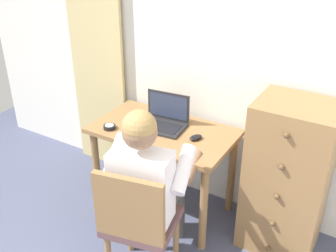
{
  "coord_description": "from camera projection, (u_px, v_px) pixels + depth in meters",
  "views": [
    {
      "loc": [
        1.11,
        -0.39,
        2.14
      ],
      "look_at": [
        -0.15,
        1.73,
        0.83
      ],
      "focal_mm": 42.76,
      "sensor_mm": 36.0,
      "label": 1
    }
  ],
  "objects": [
    {
      "name": "person_seated",
      "position": [
        149.0,
        180.0,
        2.47
      ],
      "size": [
        0.61,
        0.64,
        1.21
      ],
      "color": "#4C4C4C",
      "rests_on": "ground_plane"
    },
    {
      "name": "chair",
      "position": [
        138.0,
        221.0,
        2.41
      ],
      "size": [
        0.49,
        0.48,
        0.89
      ],
      "color": "brown",
      "rests_on": "ground_plane"
    },
    {
      "name": "computer_mouse",
      "position": [
        196.0,
        137.0,
        2.82
      ],
      "size": [
        0.09,
        0.12,
        0.03
      ],
      "primitive_type": "ellipsoid",
      "rotation": [
        0.0,
        0.0,
        -0.4
      ],
      "color": "black",
      "rests_on": "desk"
    },
    {
      "name": "curtain_panel",
      "position": [
        96.0,
        48.0,
        3.38
      ],
      "size": [
        0.55,
        0.03,
        2.27
      ],
      "primitive_type": "cube",
      "color": "#CCB77A",
      "rests_on": "ground_plane"
    },
    {
      "name": "desk",
      "position": [
        163.0,
        143.0,
        3.01
      ],
      "size": [
        1.06,
        0.61,
        0.73
      ],
      "color": "olive",
      "rests_on": "ground_plane"
    },
    {
      "name": "wall_back",
      "position": [
        219.0,
        53.0,
        2.88
      ],
      "size": [
        4.8,
        0.05,
        2.5
      ],
      "primitive_type": "cube",
      "color": "silver",
      "rests_on": "ground_plane"
    },
    {
      "name": "laptop",
      "position": [
        164.0,
        119.0,
        2.98
      ],
      "size": [
        0.36,
        0.28,
        0.24
      ],
      "color": "#232326",
      "rests_on": "desk"
    },
    {
      "name": "desk_clock",
      "position": [
        109.0,
        127.0,
        2.96
      ],
      "size": [
        0.09,
        0.09,
        0.03
      ],
      "color": "black",
      "rests_on": "desk"
    },
    {
      "name": "dresser",
      "position": [
        287.0,
        178.0,
        2.7
      ],
      "size": [
        0.51,
        0.46,
        1.11
      ],
      "color": "olive",
      "rests_on": "ground_plane"
    }
  ]
}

